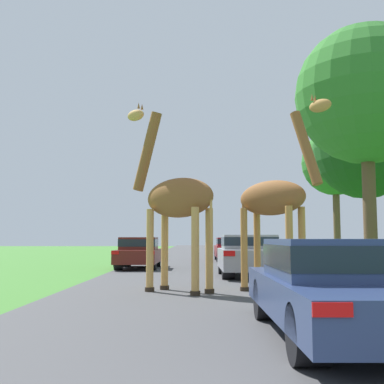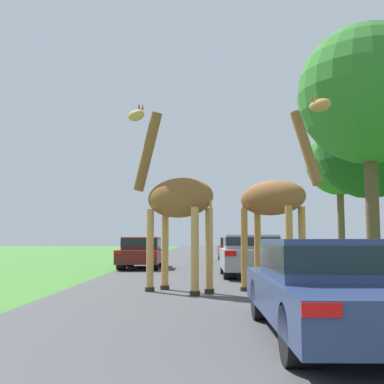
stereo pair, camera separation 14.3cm
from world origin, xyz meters
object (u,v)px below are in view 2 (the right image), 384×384
at_px(tree_far_right, 368,148).
at_px(tree_left_edge, 339,163).
at_px(car_queue_right, 251,254).
at_px(car_far_ahead, 141,252).
at_px(giraffe_near_road, 175,200).
at_px(car_queue_left, 234,248).
at_px(car_lead_maroon, 336,284).
at_px(tree_centre_back, 368,95).
at_px(giraffe_companion, 276,202).

bearing_deg(tree_far_right, tree_left_edge, 83.15).
xyz_separation_m(car_queue_right, car_far_ahead, (-4.30, 4.43, -0.04)).
relative_size(car_far_ahead, tree_far_right, 0.48).
relative_size(giraffe_near_road, car_queue_left, 1.20).
distance_m(car_lead_maroon, tree_centre_back, 12.93).
relative_size(giraffe_companion, car_queue_left, 1.14).
relative_size(car_queue_left, tree_far_right, 0.48).
distance_m(tree_left_edge, tree_centre_back, 16.43).
bearing_deg(car_far_ahead, giraffe_companion, -64.75).
xyz_separation_m(giraffe_near_road, car_queue_left, (2.58, 16.59, -1.52)).
bearing_deg(giraffe_companion, tree_centre_back, -172.87).
bearing_deg(tree_left_edge, giraffe_near_road, -115.65).
bearing_deg(giraffe_companion, car_far_ahead, -109.59).
relative_size(car_queue_right, tree_left_edge, 0.44).
relative_size(car_queue_right, car_queue_left, 0.97).
height_order(car_lead_maroon, tree_left_edge, tree_left_edge).
xyz_separation_m(giraffe_companion, tree_centre_back, (4.28, 5.48, 4.32)).
relative_size(car_lead_maroon, tree_left_edge, 0.54).
xyz_separation_m(car_lead_maroon, tree_far_right, (6.80, 17.93, 5.19)).
xyz_separation_m(car_lead_maroon, tree_left_edge, (7.86, 26.76, 5.84)).
xyz_separation_m(giraffe_near_road, car_lead_maroon, (2.41, -5.36, -1.53)).
bearing_deg(car_far_ahead, tree_left_edge, 44.76).
relative_size(car_far_ahead, tree_centre_back, 0.45).
relative_size(car_queue_right, tree_centre_back, 0.43).
relative_size(giraffe_companion, tree_left_edge, 0.52).
xyz_separation_m(car_queue_left, tree_left_edge, (7.69, 4.81, 5.83)).
bearing_deg(tree_centre_back, tree_left_edge, 77.57).
height_order(car_far_ahead, tree_centre_back, tree_centre_back).
xyz_separation_m(tree_left_edge, tree_far_right, (-1.06, -8.83, -0.66)).
height_order(tree_centre_back, tree_far_right, tree_centre_back).
xyz_separation_m(tree_left_edge, tree_centre_back, (-3.54, -16.05, -0.03)).
bearing_deg(tree_far_right, giraffe_companion, -118.04).
bearing_deg(car_far_ahead, car_lead_maroon, -73.32).
relative_size(car_far_ahead, tree_left_edge, 0.46).
bearing_deg(giraffe_near_road, car_far_ahead, 48.45).
bearing_deg(car_lead_maroon, car_far_ahead, 106.68).
relative_size(giraffe_near_road, car_lead_maroon, 1.03).
xyz_separation_m(giraffe_companion, car_far_ahead, (-4.42, 9.38, -1.48)).
height_order(giraffe_near_road, tree_centre_back, tree_centre_back).
height_order(giraffe_companion, tree_far_right, tree_far_right).
bearing_deg(car_queue_left, giraffe_near_road, -98.86).
relative_size(giraffe_companion, tree_far_right, 0.55).
distance_m(giraffe_near_road, car_queue_left, 16.86).
distance_m(tree_centre_back, tree_far_right, 7.65).
bearing_deg(giraffe_near_road, car_lead_maroon, -119.29).
height_order(car_queue_left, tree_centre_back, tree_centre_back).
relative_size(giraffe_companion, tree_centre_back, 0.51).
bearing_deg(car_queue_right, car_lead_maroon, -89.56).
xyz_separation_m(giraffe_companion, car_queue_left, (0.13, 16.71, -1.48)).
bearing_deg(tree_centre_back, car_far_ahead, 155.86).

